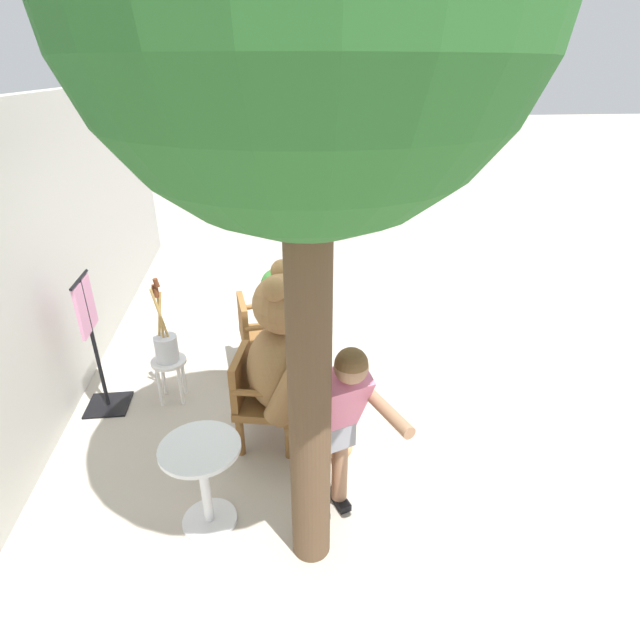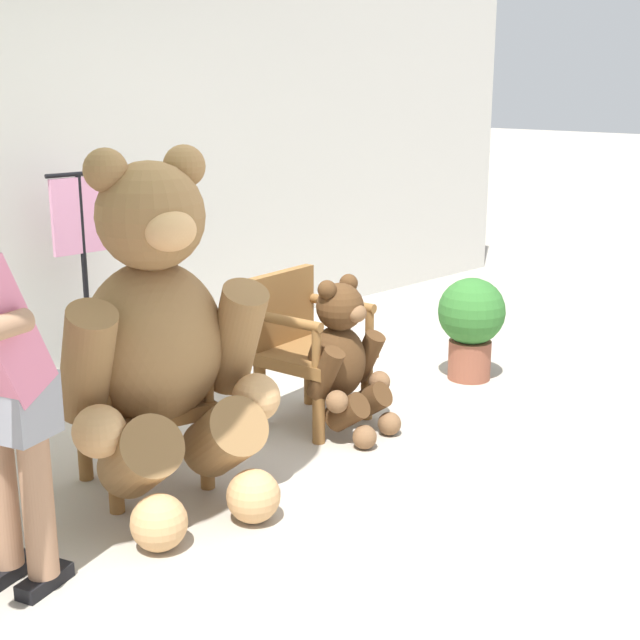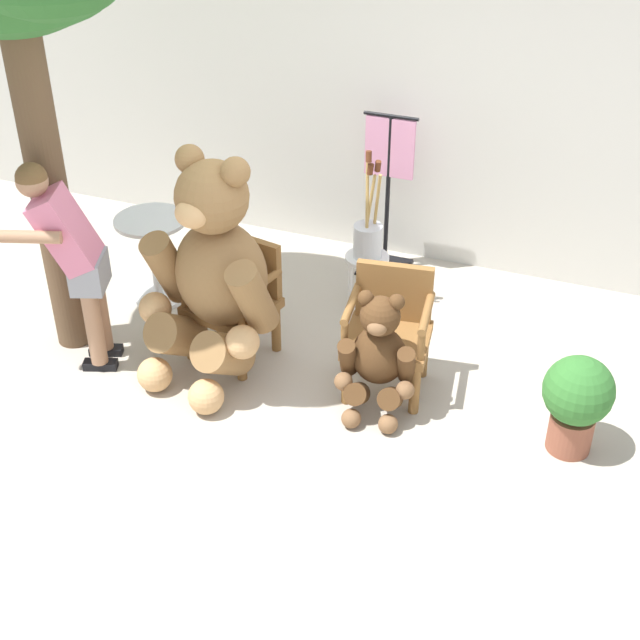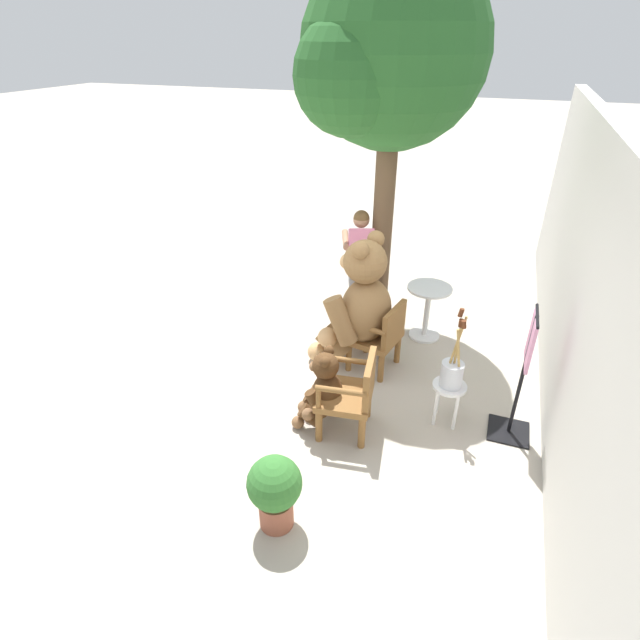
{
  "view_description": "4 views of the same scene",
  "coord_description": "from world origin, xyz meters",
  "px_view_note": "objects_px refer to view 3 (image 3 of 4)",
  "views": [
    {
      "loc": [
        -4.15,
        0.38,
        3.02
      ],
      "look_at": [
        0.1,
        -0.1,
        0.82
      ],
      "focal_mm": 28.0,
      "sensor_mm": 36.0,
      "label": 1
    },
    {
      "loc": [
        -2.82,
        -3.01,
        1.9
      ],
      "look_at": [
        0.33,
        0.13,
        0.71
      ],
      "focal_mm": 50.0,
      "sensor_mm": 36.0,
      "label": 2
    },
    {
      "loc": [
        1.91,
        -4.32,
        3.82
      ],
      "look_at": [
        0.3,
        -0.11,
        0.83
      ],
      "focal_mm": 50.0,
      "sensor_mm": 36.0,
      "label": 3
    },
    {
      "loc": [
        4.28,
        1.51,
        3.51
      ],
      "look_at": [
        -0.23,
        -0.12,
        0.72
      ],
      "focal_mm": 28.0,
      "sensor_mm": 36.0,
      "label": 4
    }
  ],
  "objects_px": {
    "teddy_bear_small": "(378,355)",
    "round_side_table": "(154,250)",
    "teddy_bear_large": "(213,272)",
    "white_stool": "(367,268)",
    "person_visitor": "(70,250)",
    "wooden_chair_left": "(236,296)",
    "brush_bucket": "(368,236)",
    "clothing_display_stand": "(388,191)",
    "potted_plant": "(577,399)",
    "wooden_chair_right": "(389,328)"
  },
  "relations": [
    {
      "from": "teddy_bear_small",
      "to": "white_stool",
      "type": "xyz_separation_m",
      "value": [
        -0.47,
        1.18,
        -0.08
      ]
    },
    {
      "from": "clothing_display_stand",
      "to": "person_visitor",
      "type": "bearing_deg",
      "value": -128.03
    },
    {
      "from": "teddy_bear_large",
      "to": "clothing_display_stand",
      "type": "xyz_separation_m",
      "value": [
        0.67,
        1.79,
        -0.08
      ]
    },
    {
      "from": "wooden_chair_left",
      "to": "potted_plant",
      "type": "relative_size",
      "value": 1.26
    },
    {
      "from": "round_side_table",
      "to": "wooden_chair_left",
      "type": "bearing_deg",
      "value": -24.23
    },
    {
      "from": "wooden_chair_left",
      "to": "white_stool",
      "type": "relative_size",
      "value": 1.87
    },
    {
      "from": "teddy_bear_small",
      "to": "round_side_table",
      "type": "xyz_separation_m",
      "value": [
        -2.06,
        0.7,
        0.01
      ]
    },
    {
      "from": "wooden_chair_right",
      "to": "round_side_table",
      "type": "bearing_deg",
      "value": 168.72
    },
    {
      "from": "brush_bucket",
      "to": "wooden_chair_left",
      "type": "bearing_deg",
      "value": -127.55
    },
    {
      "from": "wooden_chair_left",
      "to": "clothing_display_stand",
      "type": "distance_m",
      "value": 1.67
    },
    {
      "from": "wooden_chair_left",
      "to": "person_visitor",
      "type": "xyz_separation_m",
      "value": [
        -0.96,
        -0.52,
        0.45
      ]
    },
    {
      "from": "teddy_bear_large",
      "to": "brush_bucket",
      "type": "relative_size",
      "value": 1.9
    },
    {
      "from": "teddy_bear_large",
      "to": "round_side_table",
      "type": "distance_m",
      "value": 1.16
    },
    {
      "from": "white_stool",
      "to": "clothing_display_stand",
      "type": "xyz_separation_m",
      "value": [
        -0.04,
        0.63,
        0.36
      ]
    },
    {
      "from": "teddy_bear_large",
      "to": "white_stool",
      "type": "relative_size",
      "value": 3.56
    },
    {
      "from": "person_visitor",
      "to": "white_stool",
      "type": "distance_m",
      "value": 2.23
    },
    {
      "from": "teddy_bear_small",
      "to": "clothing_display_stand",
      "type": "relative_size",
      "value": 0.65
    },
    {
      "from": "wooden_chair_right",
      "to": "teddy_bear_large",
      "type": "distance_m",
      "value": 1.24
    },
    {
      "from": "teddy_bear_small",
      "to": "potted_plant",
      "type": "bearing_deg",
      "value": 2.43
    },
    {
      "from": "wooden_chair_left",
      "to": "white_stool",
      "type": "xyz_separation_m",
      "value": [
        0.68,
        0.89,
        -0.11
      ]
    },
    {
      "from": "wooden_chair_right",
      "to": "round_side_table",
      "type": "xyz_separation_m",
      "value": [
        -2.04,
        0.41,
        -0.01
      ]
    },
    {
      "from": "teddy_bear_small",
      "to": "round_side_table",
      "type": "relative_size",
      "value": 1.23
    },
    {
      "from": "brush_bucket",
      "to": "clothing_display_stand",
      "type": "height_order",
      "value": "clothing_display_stand"
    },
    {
      "from": "teddy_bear_large",
      "to": "round_side_table",
      "type": "xyz_separation_m",
      "value": [
        -0.88,
        0.67,
        -0.35
      ]
    },
    {
      "from": "wooden_chair_left",
      "to": "potted_plant",
      "type": "distance_m",
      "value": 2.43
    },
    {
      "from": "wooden_chair_left",
      "to": "wooden_chair_right",
      "type": "height_order",
      "value": "same"
    },
    {
      "from": "wooden_chair_right",
      "to": "white_stool",
      "type": "relative_size",
      "value": 1.87
    },
    {
      "from": "wooden_chair_left",
      "to": "brush_bucket",
      "type": "bearing_deg",
      "value": 52.45
    },
    {
      "from": "teddy_bear_small",
      "to": "potted_plant",
      "type": "distance_m",
      "value": 1.27
    },
    {
      "from": "wooden_chair_left",
      "to": "round_side_table",
      "type": "bearing_deg",
      "value": 155.77
    },
    {
      "from": "potted_plant",
      "to": "clothing_display_stand",
      "type": "xyz_separation_m",
      "value": [
        -1.78,
        1.76,
        0.32
      ]
    },
    {
      "from": "teddy_bear_large",
      "to": "clothing_display_stand",
      "type": "bearing_deg",
      "value": 69.45
    },
    {
      "from": "brush_bucket",
      "to": "potted_plant",
      "type": "bearing_deg",
      "value": -32.99
    },
    {
      "from": "teddy_bear_large",
      "to": "wooden_chair_left",
      "type": "bearing_deg",
      "value": 83.46
    },
    {
      "from": "clothing_display_stand",
      "to": "white_stool",
      "type": "bearing_deg",
      "value": -86.06
    },
    {
      "from": "wooden_chair_left",
      "to": "clothing_display_stand",
      "type": "relative_size",
      "value": 0.63
    },
    {
      "from": "wooden_chair_right",
      "to": "teddy_bear_small",
      "type": "relative_size",
      "value": 0.97
    },
    {
      "from": "person_visitor",
      "to": "teddy_bear_large",
      "type": "bearing_deg",
      "value": 15.3
    },
    {
      "from": "white_stool",
      "to": "round_side_table",
      "type": "relative_size",
      "value": 0.64
    },
    {
      "from": "round_side_table",
      "to": "clothing_display_stand",
      "type": "bearing_deg",
      "value": 35.81
    },
    {
      "from": "teddy_bear_small",
      "to": "clothing_display_stand",
      "type": "xyz_separation_m",
      "value": [
        -0.51,
        1.81,
        0.29
      ]
    },
    {
      "from": "brush_bucket",
      "to": "potted_plant",
      "type": "distance_m",
      "value": 2.08
    },
    {
      "from": "clothing_display_stand",
      "to": "wooden_chair_right",
      "type": "bearing_deg",
      "value": -72.0
    },
    {
      "from": "wooden_chair_left",
      "to": "wooden_chair_right",
      "type": "distance_m",
      "value": 1.13
    },
    {
      "from": "teddy_bear_small",
      "to": "person_visitor",
      "type": "distance_m",
      "value": 2.17
    },
    {
      "from": "white_stool",
      "to": "brush_bucket",
      "type": "relative_size",
      "value": 0.53
    },
    {
      "from": "teddy_bear_large",
      "to": "potted_plant",
      "type": "relative_size",
      "value": 2.41
    },
    {
      "from": "teddy_bear_large",
      "to": "clothing_display_stand",
      "type": "distance_m",
      "value": 1.91
    },
    {
      "from": "person_visitor",
      "to": "brush_bucket",
      "type": "xyz_separation_m",
      "value": [
        1.64,
        1.41,
        -0.28
      ]
    },
    {
      "from": "person_visitor",
      "to": "round_side_table",
      "type": "distance_m",
      "value": 1.04
    }
  ]
}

